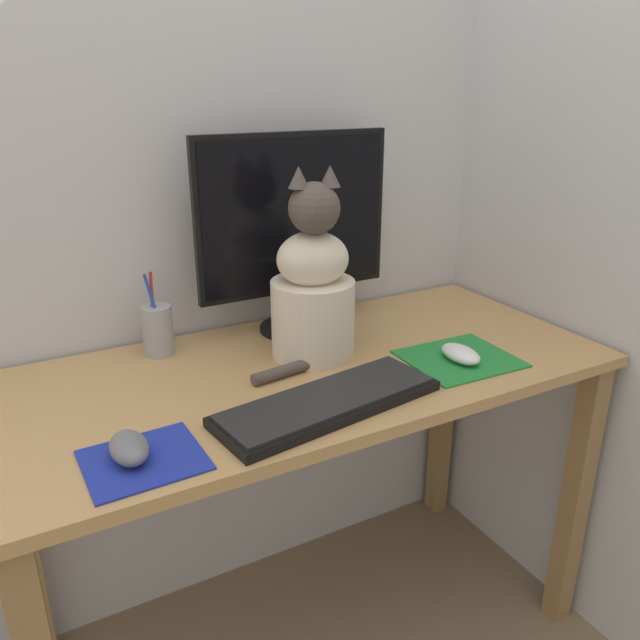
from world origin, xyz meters
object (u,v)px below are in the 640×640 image
(monitor, at_px, (294,226))
(computer_mouse_right, at_px, (461,354))
(keyboard, at_px, (328,402))
(pen_cup, at_px, (158,330))
(computer_mouse_left, at_px, (129,448))
(cat, at_px, (313,289))

(monitor, bearing_deg, computer_mouse_right, -56.34)
(keyboard, height_order, pen_cup, pen_cup)
(monitor, xyz_separation_m, pen_cup, (-0.32, 0.02, -0.19))
(keyboard, xyz_separation_m, computer_mouse_left, (-0.35, -0.00, 0.01))
(computer_mouse_right, height_order, pen_cup, pen_cup)
(computer_mouse_left, distance_m, pen_cup, 0.41)
(computer_mouse_right, relative_size, pen_cup, 0.55)
(computer_mouse_right, distance_m, cat, 0.34)
(monitor, xyz_separation_m, keyboard, (-0.12, -0.37, -0.24))
(keyboard, relative_size, computer_mouse_left, 4.61)
(cat, bearing_deg, monitor, 90.34)
(keyboard, distance_m, computer_mouse_right, 0.34)
(computer_mouse_right, relative_size, cat, 0.25)
(keyboard, bearing_deg, computer_mouse_left, 172.09)
(keyboard, relative_size, pen_cup, 2.42)
(monitor, xyz_separation_m, computer_mouse_left, (-0.47, -0.37, -0.23))
(computer_mouse_left, height_order, computer_mouse_right, computer_mouse_left)
(computer_mouse_left, bearing_deg, computer_mouse_right, 2.96)
(computer_mouse_right, bearing_deg, computer_mouse_left, -177.04)
(monitor, distance_m, computer_mouse_right, 0.46)
(pen_cup, bearing_deg, monitor, -2.86)
(computer_mouse_right, height_order, cat, cat)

